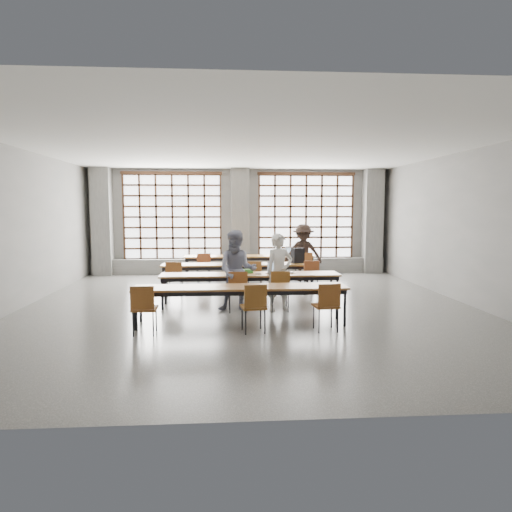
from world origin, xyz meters
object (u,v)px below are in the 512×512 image
Objects in this scene: chair_back_mid at (277,264)px; chair_near_left at (144,305)px; chair_near_right at (327,302)px; chair_back_left at (203,265)px; chair_mid_centre at (254,274)px; red_pouch at (145,306)px; student_back at (303,253)px; chair_near_mid at (254,303)px; student_female at (237,271)px; chair_mid_right at (310,274)px; mouse at (292,273)px; chair_mid_left at (174,275)px; desk_row_b at (238,266)px; desk_row_d at (241,290)px; chair_back_right at (305,264)px; chair_front_left at (238,287)px; phone at (258,274)px; student_male at (279,272)px; backpack at (298,256)px; desk_row_a at (249,258)px; laptop_front at (275,270)px; chair_front_right at (280,287)px; green_box at (248,271)px; laptop_back at (292,253)px; desk_row_c at (250,277)px; plastic_bag at (278,251)px.

chair_back_mid and chair_near_left have the same top height.
chair_back_left is at bearing 113.55° from chair_near_right.
chair_mid_centre is 4.04m from red_pouch.
chair_near_right is (3.21, 0.00, 0.00)m from chair_near_left.
student_back is 8.57× the size of red_pouch.
chair_near_right is at bearing -0.02° from chair_near_mid.
student_female is (-1.54, 1.77, 0.33)m from chair_near_right.
chair_mid_right is 8.98× the size of mouse.
desk_row_b is at bearing 21.45° from chair_mid_left.
chair_mid_centre is at bearing 81.25° from desk_row_d.
desk_row_d is at bearing 108.58° from chair_near_mid.
chair_mid_right is at bearing -74.03° from chair_back_mid.
chair_back_right and chair_mid_centre have the same top height.
chair_front_left reaches higher than phone.
backpack is at bearing 53.28° from student_male.
chair_front_left is 4.40× the size of red_pouch.
chair_front_left is at bearing -91.96° from desk_row_b.
chair_mid_centre is (-0.03, -2.69, -0.13)m from desk_row_a.
chair_front_right is at bearing -87.45° from laptop_front.
desk_row_d is 2.42× the size of student_male.
student_back is at bearing 84.34° from chair_near_right.
laptop_front is at bearing -25.23° from chair_mid_left.
chair_back_mid is 3.82m from student_male.
chair_near_mid is (-0.26, -6.19, -0.13)m from desk_row_a.
student_back is at bearing 84.67° from chair_mid_right.
chair_near_mid is 5.99m from student_back.
green_box is at bearing 132.40° from chair_front_right.
laptop_back is (1.84, 4.66, 0.25)m from chair_front_left.
chair_back_left is at bearing 111.96° from phone.
student_male is at bearing -126.10° from mouse.
student_female is (-0.50, -4.42, 0.20)m from desk_row_a.
chair_front_left is 6.77× the size of phone.
chair_near_left and chair_near_right have the same top height.
chair_back_mid is 0.51× the size of student_female.
green_box is (-0.05, 0.08, 0.11)m from desk_row_c.
desk_row_c is 4.55× the size of chair_near_left.
chair_near_mid reaches higher than desk_row_b.
desk_row_b is 1.79m from green_box.
chair_mid_centre reaches higher than phone.
chair_front_right is 0.32m from student_male.
chair_back_mid is (0.81, -0.63, -0.13)m from desk_row_a.
chair_mid_right is (1.42, -0.00, 0.00)m from chair_mid_centre.
desk_row_d is 5.10m from chair_back_mid.
desk_row_d is at bearing -82.53° from student_female.
student_male reaches higher than chair_back_left.
plastic_bag reaches higher than chair_near_mid.
mouse is at bearing 36.68° from red_pouch.
chair_mid_centre reaches higher than desk_row_c.
chair_mid_left reaches higher than phone.
desk_row_a is 13.99× the size of plastic_bag.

